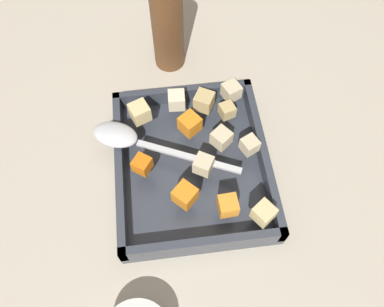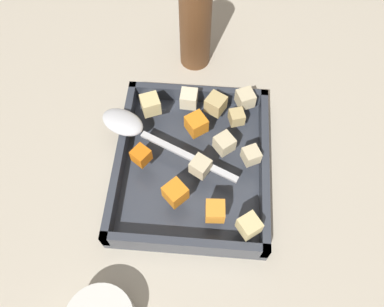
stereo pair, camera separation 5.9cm
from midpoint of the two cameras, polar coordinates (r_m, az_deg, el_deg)
The scene contains 17 objects.
ground_plane at distance 0.66m, azimuth 1.50°, elevation -1.46°, with size 4.00×4.00×0.00m, color #BCB29E.
baking_dish at distance 0.64m, azimuth 2.63°, elevation -2.09°, with size 0.28×0.24×0.05m.
carrot_chunk_corner_se at distance 0.57m, azimuth 0.51°, elevation -6.07°, with size 0.03×0.03×0.03m, color orange.
carrot_chunk_far_right at distance 0.62m, azimuth 3.34°, elevation 4.11°, with size 0.03×0.03×0.03m, color orange.
carrot_chunk_mid_left at distance 0.60m, azimuth -4.71°, elevation -0.54°, with size 0.02×0.02×0.02m, color orange.
carrot_chunk_corner_nw at distance 0.56m, azimuth 6.45°, elevation -8.69°, with size 0.03×0.03×0.03m, color orange.
potato_chunk_front_center at distance 0.59m, azimuth 4.10°, elevation -2.15°, with size 0.03×0.03×0.03m, color beige.
potato_chunk_back_center at distance 0.61m, azimuth 7.52°, elevation 1.24°, with size 0.03×0.03×0.03m, color beige.
potato_chunk_far_left at distance 0.65m, azimuth 2.05°, elevation 7.86°, with size 0.03×0.03×0.03m, color beige.
potato_chunk_center at distance 0.61m, azimuth 11.42°, elevation -0.51°, with size 0.02×0.02×0.02m, color beige.
potato_chunk_near_left at distance 0.56m, azimuth 11.43°, elevation -10.63°, with size 0.03×0.03×0.03m, color #E0CC89.
potato_chunk_corner_ne at distance 0.64m, azimuth 9.19°, elevation 5.09°, with size 0.02×0.02×0.02m, color tan.
potato_chunk_heap_top at distance 0.64m, azimuth -3.53°, elevation 6.99°, with size 0.03×0.03×0.03m, color #E0CC89.
potato_chunk_mid_right at distance 0.65m, azimuth 6.11°, elevation 7.03°, with size 0.03×0.03×0.03m, color tan.
potato_chunk_under_handle at distance 0.66m, azimuth 10.36°, elevation 7.74°, with size 0.03×0.03×0.03m, color beige.
serving_spoon at distance 0.63m, azimuth -6.49°, elevation 3.83°, with size 0.13×0.23×0.02m.
pepper_mill at distance 0.72m, azimuth 2.81°, elevation 18.44°, with size 0.06×0.06×0.21m.
Camera 2 is at (0.30, 0.04, 0.58)m, focal length 36.34 mm.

